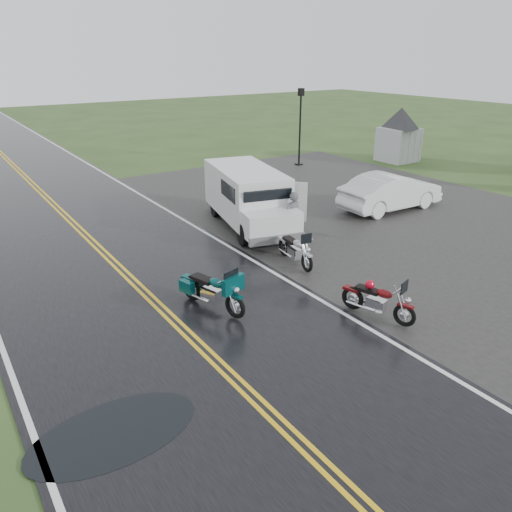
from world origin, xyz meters
The scene contains 11 objects.
ground centered at (0.00, 0.00, 0.00)m, with size 120.00×120.00×0.00m, color #2D471E.
road centered at (0.00, 10.00, 0.02)m, with size 8.00×100.00×0.04m, color black.
parking_pad centered at (11.00, 5.00, 0.01)m, with size 14.00×24.00×0.03m, color black.
visitor_center centered at (20.00, 12.00, 2.40)m, with size 16.00×10.00×4.80m, color #A8AAAD, non-canonical shape.
motorcycle_red centered at (4.57, -1.87, 0.58)m, with size 0.72×1.97×1.17m, color #590A0C, non-canonical shape.
motorcycle_teal centered at (1.34, 0.77, 0.65)m, with size 0.80×2.19×1.30m, color #053D3D, non-canonical shape.
motorcycle_silver centered at (4.66, 1.99, 0.59)m, with size 0.73×2.01×1.19m, color #A2A5AA, non-canonical shape.
van_white centered at (4.31, 5.02, 1.13)m, with size 2.16×5.75×2.26m, color silver, non-canonical shape.
person_at_van centered at (5.95, 4.40, 0.90)m, with size 0.66×0.43×1.81m, color #4D4E53.
sedan_white centered at (11.81, 5.17, 0.77)m, with size 1.64×4.70×1.55m, color silver.
lamp_post_far_right centered at (14.19, 14.39, 2.21)m, with size 0.38×0.38×4.43m, color black, non-canonical shape.
Camera 1 is at (-4.39, -8.72, 6.33)m, focal length 35.00 mm.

